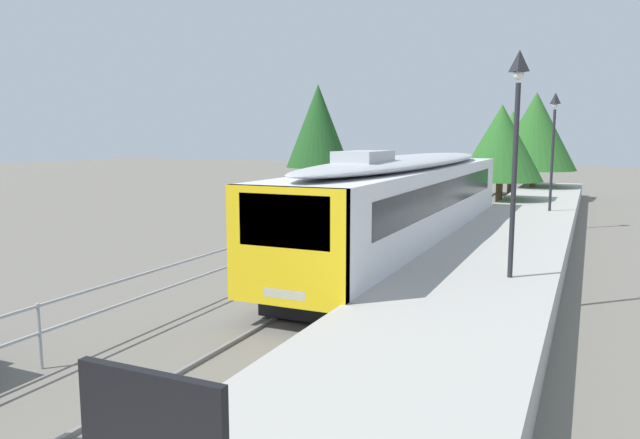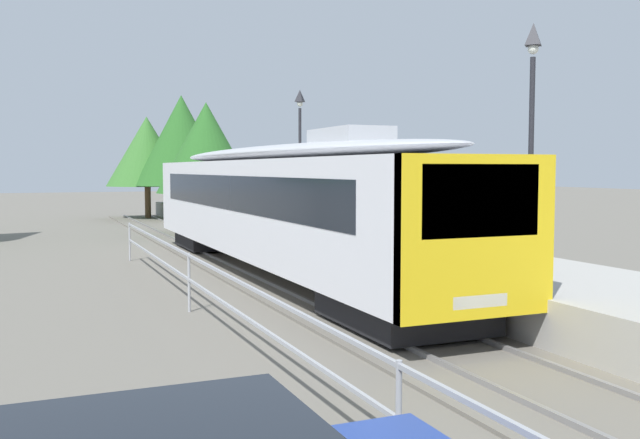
% 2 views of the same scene
% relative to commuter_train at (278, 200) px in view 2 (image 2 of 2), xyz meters
% --- Properties ---
extents(ground_plane, '(160.00, 160.00, 0.00)m').
position_rel_commuter_train_xyz_m(ground_plane, '(-3.00, -2.74, -2.14)').
color(ground_plane, '#6B665B').
extents(track_rails, '(3.20, 60.00, 0.14)m').
position_rel_commuter_train_xyz_m(track_rails, '(0.00, -2.74, -2.11)').
color(track_rails, '#6B665B').
rests_on(track_rails, ground).
extents(commuter_train, '(2.82, 18.99, 3.74)m').
position_rel_commuter_train_xyz_m(commuter_train, '(0.00, 0.00, 0.00)').
color(commuter_train, silver).
rests_on(commuter_train, track_rails).
extents(station_platform, '(3.90, 60.00, 0.90)m').
position_rel_commuter_train_xyz_m(station_platform, '(3.25, -2.74, -1.69)').
color(station_platform, '#A8A59E').
rests_on(station_platform, ground).
extents(platform_lamp_mid_platform, '(0.34, 0.34, 5.35)m').
position_rel_commuter_train_xyz_m(platform_lamp_mid_platform, '(4.10, -5.50, 2.48)').
color(platform_lamp_mid_platform, '#232328').
rests_on(platform_lamp_mid_platform, station_platform).
extents(platform_lamp_far_end, '(0.34, 0.34, 5.35)m').
position_rel_commuter_train_xyz_m(platform_lamp_far_end, '(4.10, 8.90, 2.48)').
color(platform_lamp_far_end, '#232328').
rests_on(platform_lamp_far_end, station_platform).
extents(carpark_fence, '(0.06, 36.06, 1.25)m').
position_rel_commuter_train_xyz_m(carpark_fence, '(-3.30, -12.74, -1.24)').
color(carpark_fence, '#9EA0A5').
rests_on(carpark_fence, ground).
extents(tree_behind_carpark, '(5.53, 5.53, 7.29)m').
position_rel_commuter_train_xyz_m(tree_behind_carpark, '(2.13, 22.94, 2.52)').
color(tree_behind_carpark, brown).
rests_on(tree_behind_carpark, ground).
extents(tree_behind_station_far, '(4.52, 4.52, 6.01)m').
position_rel_commuter_train_xyz_m(tree_behind_station_far, '(1.24, 13.24, 1.82)').
color(tree_behind_station_far, brown).
rests_on(tree_behind_station_far, ground).
extents(tree_distant_left, '(4.83, 4.83, 6.12)m').
position_rel_commuter_train_xyz_m(tree_distant_left, '(0.41, 24.71, 1.90)').
color(tree_distant_left, brown).
rests_on(tree_distant_left, ground).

